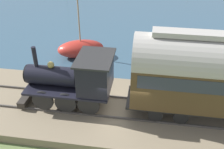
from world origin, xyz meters
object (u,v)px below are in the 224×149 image
object	(u,v)px
rowboat_near_shore	(177,33)
rowboat_far_out	(175,49)
steam_locomotive	(77,77)
sailboat_red	(81,48)

from	to	relation	value
rowboat_near_shore	rowboat_far_out	world-z (taller)	rowboat_far_out
steam_locomotive	rowboat_far_out	bearing A→B (deg)	-34.40
steam_locomotive	rowboat_near_shore	bearing A→B (deg)	-27.32
steam_locomotive	sailboat_red	xyz separation A→B (m)	(6.43, 1.59, -1.60)
sailboat_red	rowboat_far_out	world-z (taller)	sailboat_red
sailboat_red	rowboat_near_shore	distance (m)	9.37
rowboat_far_out	sailboat_red	bearing A→B (deg)	84.24
rowboat_near_shore	rowboat_far_out	distance (m)	3.43
steam_locomotive	sailboat_red	bearing A→B (deg)	13.85
rowboat_near_shore	sailboat_red	bearing A→B (deg)	84.54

